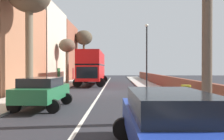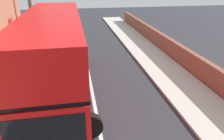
% 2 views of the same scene
% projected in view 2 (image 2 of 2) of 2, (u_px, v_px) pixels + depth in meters
% --- Properties ---
extents(double_decker_bus, '(3.60, 10.18, 4.06)m').
position_uv_depth(double_decker_bus, '(54.00, 52.00, 10.06)').
color(double_decker_bus, red).
rests_on(double_decker_bus, ground).
extents(parked_car_black_left_2, '(2.51, 4.24, 1.76)m').
position_uv_depth(parked_car_black_left_2, '(56.00, 28.00, 21.11)').
color(parked_car_black_left_2, black).
rests_on(parked_car_black_left_2, ground).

